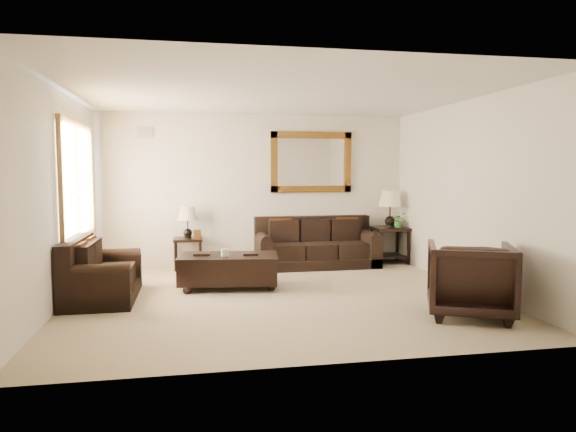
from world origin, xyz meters
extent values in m
cube|color=tan|center=(0.00, 0.00, 0.00)|extent=(5.50, 5.00, 0.01)
cube|color=white|center=(0.00, 0.00, 2.70)|extent=(5.50, 5.00, 0.01)
cube|color=beige|center=(0.00, 2.50, 1.35)|extent=(5.50, 0.01, 2.70)
cube|color=beige|center=(0.00, -2.50, 1.35)|extent=(5.50, 0.01, 2.70)
cube|color=beige|center=(-2.75, 0.00, 1.35)|extent=(0.01, 5.00, 2.70)
cube|color=beige|center=(2.75, 0.00, 1.35)|extent=(0.01, 5.00, 2.70)
cube|color=white|center=(-2.73, 0.90, 1.55)|extent=(0.01, 1.80, 1.50)
cube|color=brown|center=(-2.70, 0.90, 2.34)|extent=(0.06, 1.96, 0.08)
cube|color=brown|center=(-2.70, 0.90, 0.76)|extent=(0.06, 1.96, 0.08)
cube|color=brown|center=(-2.70, -0.04, 1.55)|extent=(0.06, 0.08, 1.50)
cube|color=brown|center=(-2.70, 1.84, 1.55)|extent=(0.06, 0.08, 1.50)
cube|color=brown|center=(-2.70, 0.90, 1.55)|extent=(0.05, 0.05, 1.50)
cube|color=#4C350F|center=(1.03, 2.46, 1.85)|extent=(1.50, 0.06, 1.10)
cube|color=white|center=(1.03, 2.48, 1.85)|extent=(1.26, 0.01, 0.86)
cube|color=#999999|center=(-1.90, 2.48, 2.35)|extent=(0.25, 0.02, 0.18)
cube|color=black|center=(1.03, 2.02, 0.09)|extent=(2.12, 0.92, 0.17)
cube|color=black|center=(1.03, 2.37, 0.65)|extent=(2.12, 0.21, 0.43)
cube|color=black|center=(0.46, 2.00, 0.30)|extent=(0.54, 0.75, 0.26)
cube|color=black|center=(1.03, 2.00, 0.30)|extent=(0.54, 0.75, 0.26)
cube|color=black|center=(1.59, 2.00, 0.30)|extent=(0.54, 0.75, 0.26)
cube|color=black|center=(0.07, 2.02, 0.26)|extent=(0.21, 0.92, 0.51)
cylinder|color=black|center=(0.07, 2.02, 0.51)|extent=(0.21, 0.90, 0.21)
cube|color=black|center=(1.98, 2.02, 0.26)|extent=(0.21, 0.92, 0.51)
cylinder|color=black|center=(1.98, 2.02, 0.51)|extent=(0.21, 0.90, 0.21)
cube|color=#63290D|center=(0.41, 2.20, 0.65)|extent=(0.40, 0.18, 0.42)
cube|color=#63290D|center=(1.65, 2.20, 0.65)|extent=(0.40, 0.18, 0.42)
cube|color=black|center=(-2.30, 0.27, 0.08)|extent=(0.86, 1.45, 0.16)
cube|color=black|center=(-2.63, 0.27, 0.61)|extent=(0.20, 1.45, 0.41)
cube|color=black|center=(-2.28, 0.01, 0.28)|extent=(0.70, 0.50, 0.24)
cube|color=black|center=(-2.28, 0.53, 0.28)|extent=(0.70, 0.50, 0.24)
cube|color=black|center=(-2.30, -0.35, 0.24)|extent=(0.86, 0.20, 0.48)
cylinder|color=black|center=(-2.30, -0.35, 0.48)|extent=(0.84, 0.20, 0.20)
cube|color=black|center=(-2.30, 0.89, 0.24)|extent=(0.86, 0.20, 0.48)
cylinder|color=black|center=(-2.30, 0.89, 0.48)|extent=(0.84, 0.20, 0.20)
cube|color=#63290D|center=(-2.46, -0.04, 0.61)|extent=(0.17, 0.38, 0.39)
cube|color=#63290D|center=(-2.46, 0.58, 0.61)|extent=(0.17, 0.38, 0.39)
cube|color=black|center=(-1.21, 2.21, 0.51)|extent=(0.49, 0.49, 0.04)
cube|color=black|center=(-1.21, 2.21, 0.11)|extent=(0.42, 0.42, 0.03)
cylinder|color=black|center=(-1.42, 2.00, 0.25)|extent=(0.04, 0.04, 0.49)
cylinder|color=black|center=(-1.00, 2.00, 0.25)|extent=(0.04, 0.04, 0.49)
cylinder|color=black|center=(-1.42, 2.42, 0.25)|extent=(0.04, 0.04, 0.49)
cylinder|color=black|center=(-1.00, 2.42, 0.25)|extent=(0.04, 0.04, 0.49)
sphere|color=black|center=(-1.21, 2.21, 0.63)|extent=(0.15, 0.15, 0.15)
cylinder|color=black|center=(-1.21, 2.21, 0.79)|extent=(0.02, 0.02, 0.32)
cone|color=#D1BF8B|center=(-1.21, 2.21, 0.97)|extent=(0.34, 0.34, 0.23)
cube|color=#4C350F|center=(-1.05, 2.12, 0.61)|extent=(0.13, 0.09, 0.15)
cube|color=black|center=(2.44, 2.16, 0.63)|extent=(0.61, 0.61, 0.06)
cube|color=black|center=(2.44, 2.16, 0.13)|extent=(0.52, 0.52, 0.03)
cylinder|color=black|center=(2.18, 1.90, 0.30)|extent=(0.06, 0.06, 0.61)
cylinder|color=black|center=(2.70, 1.90, 0.30)|extent=(0.06, 0.06, 0.61)
cylinder|color=black|center=(2.18, 2.42, 0.30)|extent=(0.06, 0.06, 0.61)
cylinder|color=black|center=(2.70, 2.42, 0.30)|extent=(0.06, 0.06, 0.61)
sphere|color=black|center=(2.44, 2.16, 0.77)|extent=(0.19, 0.19, 0.19)
cylinder|color=black|center=(2.44, 2.16, 0.97)|extent=(0.03, 0.03, 0.40)
cone|color=#D1BF8B|center=(2.44, 2.16, 1.19)|extent=(0.42, 0.42, 0.29)
sphere|color=black|center=(-1.21, 0.36, 0.05)|extent=(0.13, 0.13, 0.13)
sphere|color=black|center=(-0.04, 0.36, 0.05)|extent=(0.13, 0.13, 0.13)
sphere|color=black|center=(-1.21, 0.89, 0.05)|extent=(0.13, 0.13, 0.13)
sphere|color=black|center=(-0.04, 0.89, 0.05)|extent=(0.13, 0.13, 0.13)
cube|color=black|center=(-0.62, 0.63, 0.28)|extent=(1.47, 0.92, 0.39)
cube|color=black|center=(-0.62, 0.63, 0.46)|extent=(1.50, 0.93, 0.04)
cube|color=black|center=(-1.00, 0.68, 0.50)|extent=(0.25, 0.19, 0.03)
cube|color=black|center=(-0.30, 0.57, 0.49)|extent=(0.23, 0.17, 0.03)
cube|color=white|center=(-0.68, 0.52, 0.53)|extent=(0.10, 0.08, 0.11)
imported|color=black|center=(2.03, -1.35, 0.48)|extent=(1.20, 1.17, 0.95)
imported|color=#235F20|center=(2.57, 2.05, 0.77)|extent=(0.34, 0.36, 0.22)
camera|label=1|loc=(-1.12, -6.72, 1.68)|focal=32.00mm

